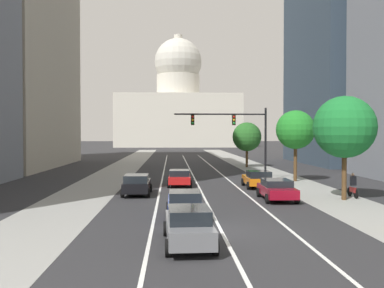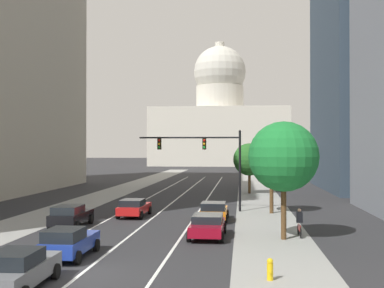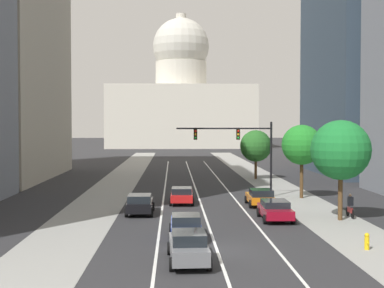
{
  "view_description": "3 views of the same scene",
  "coord_description": "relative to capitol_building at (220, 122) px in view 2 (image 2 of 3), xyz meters",
  "views": [
    {
      "loc": [
        -2.26,
        -19.9,
        4.46
      ],
      "look_at": [
        -0.72,
        13.24,
        3.67
      ],
      "focal_mm": 41.1,
      "sensor_mm": 36.0,
      "label": 1
    },
    {
      "loc": [
        6.84,
        -20.22,
        5.4
      ],
      "look_at": [
        1.97,
        27.29,
        5.78
      ],
      "focal_mm": 45.62,
      "sensor_mm": 36.0,
      "label": 2
    },
    {
      "loc": [
        -2.32,
        -29.08,
        6.69
      ],
      "look_at": [
        -0.64,
        20.23,
        4.91
      ],
      "focal_mm": 51.99,
      "sensor_mm": 36.0,
      "label": 3
    }
  ],
  "objects": [
    {
      "name": "ground_plane",
      "position": [
        0.0,
        -90.98,
        -13.39
      ],
      "size": [
        400.0,
        400.0,
        0.0
      ],
      "primitive_type": "plane",
      "color": "#2B2B2D"
    },
    {
      "name": "sidewalk_left",
      "position": [
        -8.67,
        -95.98,
        -13.39
      ],
      "size": [
        4.6,
        130.0,
        0.01
      ],
      "primitive_type": "cube",
      "color": "gray",
      "rests_on": "ground"
    },
    {
      "name": "sidewalk_right",
      "position": [
        8.67,
        -95.98,
        -13.39
      ],
      "size": [
        4.6,
        130.0,
        0.01
      ],
      "primitive_type": "cube",
      "color": "gray",
      "rests_on": "ground"
    },
    {
      "name": "lane_stripe_left",
      "position": [
        -3.18,
        -105.98,
        -13.38
      ],
      "size": [
        0.16,
        90.0,
        0.01
      ],
      "primitive_type": "cube",
      "color": "white",
      "rests_on": "ground"
    },
    {
      "name": "lane_stripe_center",
      "position": [
        0.0,
        -105.98,
        -13.38
      ],
      "size": [
        0.16,
        90.0,
        0.01
      ],
      "primitive_type": "cube",
      "color": "white",
      "rests_on": "ground"
    },
    {
      "name": "lane_stripe_right",
      "position": [
        3.18,
        -105.98,
        -13.38
      ],
      "size": [
        0.16,
        90.0,
        0.01
      ],
      "primitive_type": "cube",
      "color": "white",
      "rests_on": "ground"
    },
    {
      "name": "capitol_building",
      "position": [
        0.0,
        0.0,
        0.0
      ],
      "size": [
        41.48,
        22.97,
        38.24
      ],
      "color": "beige",
      "rests_on": "ground"
    },
    {
      "name": "car_black",
      "position": [
        -4.78,
        -119.01,
        -12.6
      ],
      "size": [
        2.03,
        4.37,
        1.52
      ],
      "rotation": [
        0.0,
        0.0,
        1.57
      ],
      "color": "black",
      "rests_on": "ground"
    },
    {
      "name": "car_crimson",
      "position": [
        4.78,
        -121.88,
        -12.65
      ],
      "size": [
        2.16,
        4.48,
        1.38
      ],
      "rotation": [
        0.0,
        0.0,
        1.56
      ],
      "color": "maroon",
      "rests_on": "ground"
    },
    {
      "name": "car_red",
      "position": [
        -1.6,
        -113.63,
        -12.66
      ],
      "size": [
        2.09,
        4.57,
        1.41
      ],
      "rotation": [
        0.0,
        0.0,
        1.55
      ],
      "color": "red",
      "rests_on": "ground"
    },
    {
      "name": "car_orange",
      "position": [
        4.78,
        -115.23,
        -12.64
      ],
      "size": [
        2.1,
        4.06,
        1.44
      ],
      "rotation": [
        0.0,
        0.0,
        1.57
      ],
      "color": "orange",
      "rests_on": "ground"
    },
    {
      "name": "car_blue",
      "position": [
        -1.59,
        -128.05,
        -12.6
      ],
      "size": [
        1.94,
        4.28,
        1.54
      ],
      "rotation": [
        0.0,
        0.0,
        1.57
      ],
      "color": "#1E389E",
      "rests_on": "ground"
    },
    {
      "name": "car_gray",
      "position": [
        -1.59,
        -133.52,
        -12.6
      ],
      "size": [
        2.08,
        4.81,
        1.55
      ],
      "rotation": [
        0.0,
        0.0,
        1.61
      ],
      "color": "slate",
      "rests_on": "ground"
    },
    {
      "name": "traffic_signal_mast",
      "position": [
        3.91,
        -109.54,
        -8.46
      ],
      "size": [
        8.79,
        0.39,
        6.9
      ],
      "color": "black",
      "rests_on": "ground"
    },
    {
      "name": "fire_hydrant",
      "position": [
        7.98,
        -131.11,
        -12.93
      ],
      "size": [
        0.26,
        0.35,
        0.91
      ],
      "color": "yellow",
      "rests_on": "ground"
    },
    {
      "name": "cyclist",
      "position": [
        10.31,
        -121.07,
        -12.54
      ],
      "size": [
        0.36,
        1.7,
        1.72
      ],
      "rotation": [
        0.0,
        0.0,
        1.59
      ],
      "color": "black",
      "rests_on": "ground"
    },
    {
      "name": "street_tree_far_right",
      "position": [
        9.28,
        -122.07,
        -8.51
      ],
      "size": [
        4.16,
        4.16,
        6.98
      ],
      "color": "#51381E",
      "rests_on": "ground"
    },
    {
      "name": "street_tree_near_right",
      "position": [
        9.27,
        -110.51,
        -8.6
      ],
      "size": [
        3.62,
        3.62,
        6.63
      ],
      "color": "#51381E",
      "rests_on": "ground"
    },
    {
      "name": "street_tree_mid_right",
      "position": [
        7.72,
        -93.09,
        -9.37
      ],
      "size": [
        3.84,
        3.84,
        5.95
      ],
      "color": "#51381E",
      "rests_on": "ground"
    }
  ]
}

